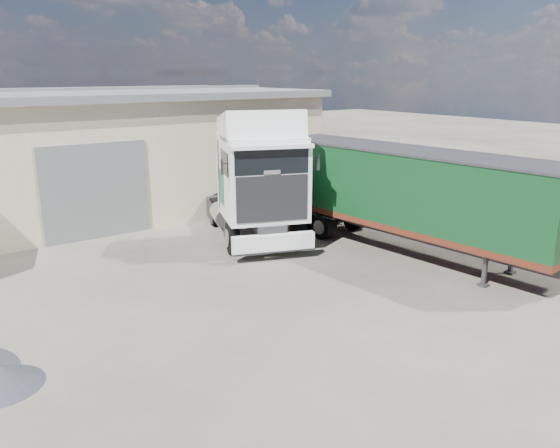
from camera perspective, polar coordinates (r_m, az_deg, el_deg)
ground at (r=14.42m, az=2.54°, el=-9.42°), size 120.00×120.00×0.00m
brick_boundary_wall at (r=25.95m, az=14.27°, el=4.32°), size 0.35×26.00×2.50m
tractor_unit at (r=20.03m, az=-2.41°, el=3.95°), size 5.15×7.68×4.91m
box_trailer at (r=19.11m, az=13.00°, el=3.44°), size 3.24×11.06×3.62m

